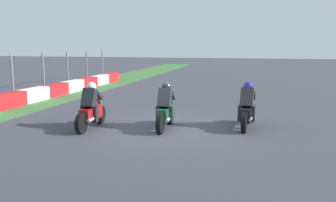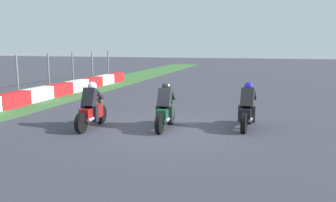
{
  "view_description": "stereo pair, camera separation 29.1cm",
  "coord_description": "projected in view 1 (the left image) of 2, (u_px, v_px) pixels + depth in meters",
  "views": [
    {
      "loc": [
        -10.7,
        -2.78,
        2.7
      ],
      "look_at": [
        0.0,
        -0.05,
        0.9
      ],
      "focal_mm": 37.08,
      "sensor_mm": 36.0,
      "label": 1
    },
    {
      "loc": [
        -10.62,
        -3.07,
        2.7
      ],
      "look_at": [
        0.0,
        -0.05,
        0.9
      ],
      "focal_mm": 37.08,
      "sensor_mm": 36.0,
      "label": 2
    }
  ],
  "objects": [
    {
      "name": "rider_lane_b",
      "position": [
        166.0,
        110.0,
        11.19
      ],
      "size": [
        2.04,
        0.54,
        1.51
      ],
      "rotation": [
        0.0,
        0.0,
        0.02
      ],
      "color": "black",
      "rests_on": "ground_plane"
    },
    {
      "name": "rider_lane_c",
      "position": [
        91.0,
        110.0,
        11.2
      ],
      "size": [
        2.04,
        0.54,
        1.51
      ],
      "rotation": [
        0.0,
        0.0,
        0.03
      ],
      "color": "black",
      "rests_on": "ground_plane"
    },
    {
      "name": "rider_lane_a",
      "position": [
        247.0,
        109.0,
        11.3
      ],
      "size": [
        2.04,
        0.55,
        1.51
      ],
      "rotation": [
        0.0,
        0.0,
        -0.07
      ],
      "color": "black",
      "rests_on": "ground_plane"
    },
    {
      "name": "ground_plane",
      "position": [
        166.0,
        128.0,
        11.34
      ],
      "size": [
        120.0,
        120.0,
        0.0
      ],
      "primitive_type": "plane",
      "color": "#3D3C46"
    }
  ]
}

